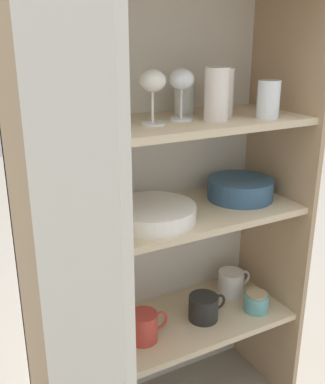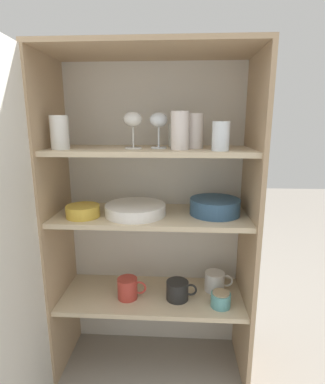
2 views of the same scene
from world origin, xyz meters
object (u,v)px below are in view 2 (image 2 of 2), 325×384
Objects in this scene: plate_stack_white at (135,209)px; storage_jar at (221,299)px; serving_bowl_small at (83,210)px; mixing_bowl_large at (215,206)px; coffee_mug_primary at (128,288)px.

plate_stack_white is 3.01× the size of storage_jar.
storage_jar is (0.57, -0.02, -0.37)m from serving_bowl_small.
mixing_bowl_large is 1.53× the size of serving_bowl_small.
plate_stack_white is 0.36m from coffee_mug_primary.
mixing_bowl_large reaches higher than coffee_mug_primary.
plate_stack_white is 1.85× the size of serving_bowl_small.
serving_bowl_small reaches higher than coffee_mug_primary.
mixing_bowl_large is (0.33, 0.03, 0.01)m from plate_stack_white.
coffee_mug_primary reaches higher than storage_jar.
serving_bowl_small reaches higher than plate_stack_white.
serving_bowl_small is (-0.54, -0.07, -0.01)m from mixing_bowl_large.
coffee_mug_primary is 1.53× the size of storage_jar.
storage_jar is (0.03, -0.08, -0.38)m from mixing_bowl_large.
coffee_mug_primary is (-0.04, -0.02, -0.36)m from plate_stack_white.
mixing_bowl_large is at bearing 110.76° from storage_jar.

